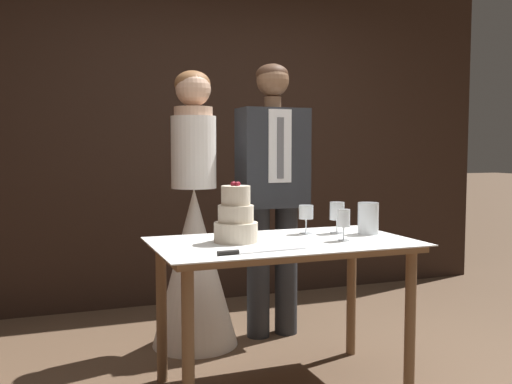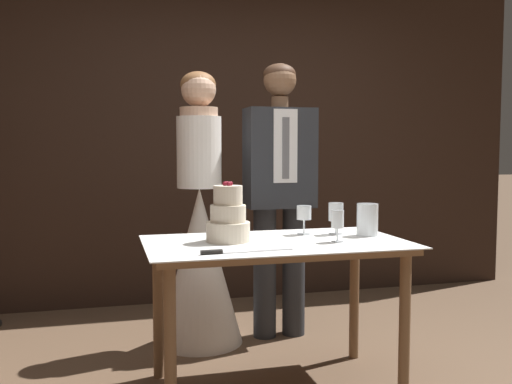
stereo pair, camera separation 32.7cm
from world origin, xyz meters
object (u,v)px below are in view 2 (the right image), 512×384
Objects in this scene: cake_knife at (230,252)px; groom at (280,183)px; wine_glass_near at (304,214)px; tiered_cake at (228,219)px; bride at (200,244)px; wine_glass_far at (336,213)px; wine_glass_middle at (338,221)px; cake_table at (276,260)px; hurricane_candle at (367,220)px.

groom reaches higher than cake_knife.
wine_glass_near is at bearing 36.80° from cake_knife.
groom is (0.50, 0.73, 0.13)m from tiered_cake.
bride reaches higher than tiered_cake.
tiered_cake is 0.63m from wine_glass_far.
wine_glass_middle reaches higher than cake_knife.
groom reaches higher than cake_table.
wine_glass_middle is 0.90m from groom.
tiered_cake reaches higher than wine_glass_near.
groom is at bearing 91.94° from wine_glass_middle.
groom reaches higher than hurricane_candle.
bride is at bearing 108.48° from cake_table.
wine_glass_middle is at bearing -74.30° from wine_glass_near.
tiered_cake reaches higher than wine_glass_far.
wine_glass_far is at bearing 150.02° from hurricane_candle.
tiered_cake is at bearing 75.25° from cake_knife.
tiered_cake is (-0.24, 0.06, 0.21)m from cake_table.
wine_glass_near is 0.29m from wine_glass_middle.
hurricane_candle is at bearing 32.76° from wine_glass_middle.
hurricane_candle is (0.32, -0.13, -0.03)m from wine_glass_near.
wine_glass_middle reaches higher than cake_table.
hurricane_candle is at bearing -29.98° from wine_glass_far.
tiered_cake is 1.89× the size of wine_glass_middle.
groom is at bearing 71.51° from cake_table.
wine_glass_middle is 0.09× the size of bride.
wine_glass_far is at bearing -45.05° from bride.
wine_glass_near is 0.34m from hurricane_candle.
wine_glass_far reaches higher than cake_knife.
wine_glass_far is at bearing 19.70° from cake_table.
cake_knife is 1.06m from bride.
tiered_cake is 0.78m from bride.
tiered_cake is at bearing -124.32° from groom.
hurricane_candle reaches higher than cake_knife.
cake_table is 7.61× the size of hurricane_candle.
cake_table is 0.74× the size of groom.
wine_glass_middle is at bearing -16.48° from tiered_cake.
tiered_cake is at bearing 179.80° from hurricane_candle.
tiered_cake reaches higher than cake_knife.
cake_table is 0.41m from cake_knife.
tiered_cake reaches higher than hurricane_candle.
cake_knife is at bearing -118.12° from groom.
wine_glass_near is 0.91× the size of hurricane_candle.
wine_glass_near is 0.09× the size of bride.
cake_knife is (-0.30, -0.26, 0.10)m from cake_table.
wine_glass_middle is (0.59, 0.16, 0.10)m from cake_knife.
cake_table is at bearing -160.30° from wine_glass_far.
wine_glass_near is 0.98× the size of wine_glass_middle.
tiered_cake is at bearing -172.46° from wine_glass_far.
wine_glass_near is 0.82m from bride.
wine_glass_far is 0.17m from hurricane_candle.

